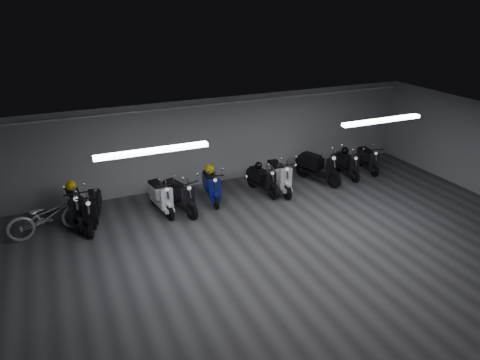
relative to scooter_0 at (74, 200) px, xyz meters
name	(u,v)px	position (x,y,z in m)	size (l,w,h in m)	color
floor	(295,256)	(4.62, -3.76, -0.71)	(14.00, 10.00, 0.01)	#38373A
ceiling	(302,144)	(4.62, -3.76, 2.10)	(14.00, 10.00, 0.01)	gray
back_wall	(219,141)	(4.62, 1.24, 0.69)	(14.00, 0.01, 2.80)	gray
fluor_strip_left	(153,151)	(1.62, -2.76, 2.03)	(2.40, 0.18, 0.08)	white
fluor_strip_right	(382,120)	(7.62, -2.76, 2.03)	(2.40, 0.18, 0.08)	white
conduit	(219,104)	(4.62, 1.16, 1.91)	(0.05, 0.05, 13.60)	white
scooter_0	(74,200)	(0.00, 0.00, 0.00)	(0.63, 1.90, 1.41)	black
scooter_1	(92,203)	(0.41, -0.33, -0.04)	(0.60, 1.80, 1.34)	black
scooter_2	(160,191)	(2.27, -0.22, -0.06)	(0.58, 1.73, 1.29)	white
scooter_3	(179,190)	(2.75, -0.46, -0.03)	(0.60, 1.81, 1.35)	black
scooter_4	(212,181)	(3.84, -0.11, -0.08)	(0.57, 1.70, 1.26)	navy
scooter_5	(263,175)	(5.47, -0.23, -0.10)	(0.54, 1.62, 1.21)	black
scooter_6	(279,171)	(6.01, -0.31, -0.01)	(0.62, 1.86, 1.38)	silver
scooter_7	(319,162)	(7.54, -0.17, 0.01)	(0.65, 1.94, 1.44)	black
scooter_8	(348,160)	(8.71, -0.14, -0.11)	(0.53, 1.60, 1.19)	black
scooter_9	(369,155)	(9.69, -0.01, -0.11)	(0.53, 1.60, 1.19)	black
bicycle	(47,212)	(-0.70, -0.31, -0.07)	(0.69, 1.96, 1.27)	silver
helmet_0	(210,169)	(3.87, 0.13, 0.22)	(0.29, 0.29, 0.29)	gold
helmet_1	(258,165)	(5.43, -0.01, 0.15)	(0.23, 0.23, 0.23)	black
helmet_2	(71,186)	(-0.01, 0.26, 0.31)	(0.29, 0.29, 0.29)	gold
helmet_3	(345,150)	(8.73, 0.08, 0.16)	(0.25, 0.25, 0.25)	black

